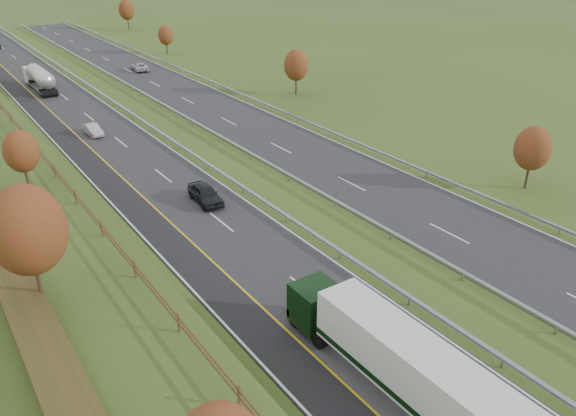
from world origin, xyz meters
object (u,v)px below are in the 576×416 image
at_px(box_lorry, 404,365).
at_px(car_dark_near, 205,194).
at_px(road_tanker, 39,78).
at_px(car_silver_mid, 93,130).
at_px(car_oncoming, 140,67).

height_order(box_lorry, car_dark_near, box_lorry).
height_order(box_lorry, road_tanker, box_lorry).
height_order(car_dark_near, car_silver_mid, car_dark_near).
bearing_deg(car_silver_mid, car_oncoming, 57.82).
relative_size(car_dark_near, car_oncoming, 0.96).
relative_size(road_tanker, car_oncoming, 2.28).
distance_m(road_tanker, car_oncoming, 17.90).
distance_m(road_tanker, car_silver_mid, 25.85).
height_order(car_silver_mid, car_oncoming, car_oncoming).
distance_m(road_tanker, car_dark_near, 50.11).
xyz_separation_m(box_lorry, car_silver_mid, (0.13, 50.96, -1.65)).
bearing_deg(car_oncoming, car_silver_mid, 67.83).
bearing_deg(car_dark_near, car_silver_mid, 99.37).
bearing_deg(road_tanker, car_dark_near, -87.24).
bearing_deg(car_oncoming, box_lorry, 85.65).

